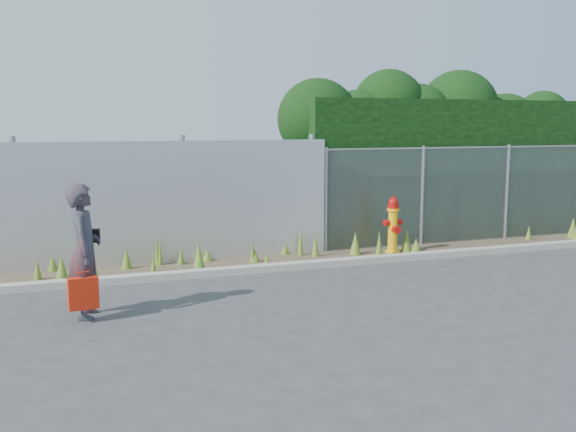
# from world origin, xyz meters

# --- Properties ---
(ground) EXTENTS (80.00, 80.00, 0.00)m
(ground) POSITION_xyz_m (0.00, 0.00, 0.00)
(ground) COLOR #3A3A3D
(ground) RESTS_ON ground
(curb) EXTENTS (16.00, 0.22, 0.12)m
(curb) POSITION_xyz_m (0.00, 1.80, 0.06)
(curb) COLOR #9E9A8F
(curb) RESTS_ON ground
(weed_strip) EXTENTS (16.00, 1.33, 0.54)m
(weed_strip) POSITION_xyz_m (-0.33, 2.47, 0.13)
(weed_strip) COLOR #4E3D2C
(weed_strip) RESTS_ON ground
(corrugated_fence) EXTENTS (8.50, 0.21, 2.30)m
(corrugated_fence) POSITION_xyz_m (-3.25, 3.01, 1.10)
(corrugated_fence) COLOR #B0B2B7
(corrugated_fence) RESTS_ON ground
(chainlink_fence) EXTENTS (6.50, 0.07, 2.05)m
(chainlink_fence) POSITION_xyz_m (4.25, 3.00, 1.03)
(chainlink_fence) COLOR gray
(chainlink_fence) RESTS_ON ground
(hedge) EXTENTS (7.69, 1.89, 3.69)m
(hedge) POSITION_xyz_m (4.24, 4.06, 2.02)
(hedge) COLOR black
(hedge) RESTS_ON ground
(fire_hydrant) EXTENTS (0.38, 0.34, 1.13)m
(fire_hydrant) POSITION_xyz_m (2.21, 2.41, 0.55)
(fire_hydrant) COLOR yellow
(fire_hydrant) RESTS_ON ground
(woman) EXTENTS (0.51, 0.69, 1.75)m
(woman) POSITION_xyz_m (-3.54, 0.15, 0.88)
(woman) COLOR #0E4F59
(woman) RESTS_ON ground
(red_tote_bag) EXTENTS (0.37, 0.14, 0.48)m
(red_tote_bag) POSITION_xyz_m (-3.59, -0.13, 0.39)
(red_tote_bag) COLOR #B81F0A
(black_shoulder_bag) EXTENTS (0.24, 0.10, 0.18)m
(black_shoulder_bag) POSITION_xyz_m (-3.45, 0.32, 1.04)
(black_shoulder_bag) COLOR black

